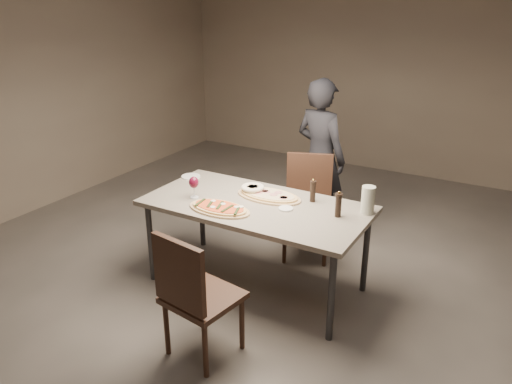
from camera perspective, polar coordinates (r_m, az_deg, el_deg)
The scene contains 14 objects.
room at distance 3.79m, azimuth 0.00°, elevation 7.74°, with size 7.00×7.00×7.00m.
dining_table at distance 4.02m, azimuth 0.00°, elevation -2.08°, with size 1.80×0.90×0.75m.
zucchini_pizza at distance 3.89m, azimuth -4.19°, elevation -1.84°, with size 0.53×0.29×0.05m.
ham_pizza at distance 4.12m, azimuth 1.50°, elevation -0.40°, with size 0.57×0.31×0.04m.
bread_basket at distance 4.19m, azimuth -0.38°, elevation 0.36°, with size 0.19×0.19×0.07m.
oil_dish at distance 3.90m, azimuth 3.42°, elevation -1.90°, with size 0.11×0.11×0.01m.
pepper_mill_left at distance 4.03m, azimuth 6.52°, elevation 0.13°, with size 0.05×0.05×0.19m.
pepper_mill_right at distance 3.78m, azimuth 9.40°, elevation -1.44°, with size 0.05×0.05×0.21m.
carafe at distance 3.88m, azimuth 12.67°, elevation -0.90°, with size 0.10×0.10×0.22m.
wine_glass at distance 4.10m, azimuth -7.13°, elevation 1.02°, with size 0.08×0.08×0.18m.
side_plate at distance 4.62m, azimuth -7.45°, elevation 1.77°, with size 0.17×0.17×0.01m.
chair_near at distance 3.31m, azimuth -7.19°, elevation -11.22°, with size 0.50×0.50×0.93m.
chair_far at distance 4.67m, azimuth 5.95°, elevation -0.89°, with size 0.58×0.58×0.95m.
diner at distance 5.05m, azimuth 7.35°, elevation 3.96°, with size 0.58×0.38×1.58m, color black.
Camera 1 is at (1.84, -3.19, 2.31)m, focal length 35.00 mm.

